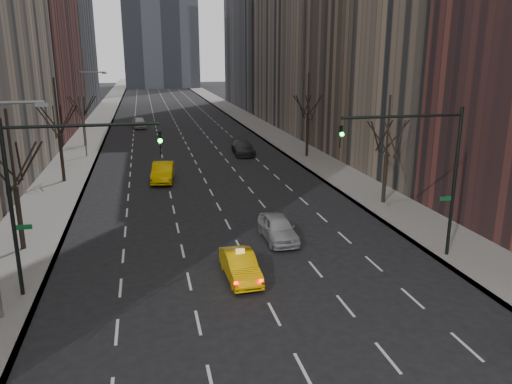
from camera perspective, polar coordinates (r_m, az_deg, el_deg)
sidewalk_left at (r=81.52m, az=-17.82°, el=7.19°), size 4.50×320.00×0.15m
sidewalk_right at (r=83.00m, az=-0.59°, el=8.05°), size 4.50×320.00×0.15m
tree_lw_b at (r=30.17m, az=-25.78°, el=0.50°), size 3.36×3.50×7.82m
tree_lw_c at (r=45.54m, az=-21.53°, el=5.94°), size 3.36×3.50×8.74m
tree_lw_d at (r=63.30m, az=-19.16°, el=8.10°), size 3.36×3.50×7.36m
tree_rw_b at (r=37.31m, az=14.67°, el=4.14°), size 3.36×3.50×7.82m
tree_rw_c at (r=53.68m, az=5.92°, el=8.21°), size 3.36×3.50×8.74m
traffic_mast_left at (r=23.46m, az=-22.53°, el=1.43°), size 6.69×0.39×8.00m
traffic_mast_right at (r=27.03m, az=19.01°, el=3.48°), size 6.69×0.39×8.00m
streetlight_far at (r=56.04m, az=-18.89°, el=9.40°), size 2.83×0.22×9.00m
taxi_sedan at (r=24.79m, az=-1.80°, el=-8.43°), size 1.57×4.09×1.33m
silver_sedan_ahead at (r=29.72m, az=2.52°, el=-4.14°), size 1.80×4.40×1.50m
far_taxi at (r=44.23m, az=-10.58°, el=2.26°), size 2.32×5.19×1.65m
far_suv_grey at (r=55.48m, az=-1.49°, el=5.10°), size 2.39×5.39×1.54m
far_car_white at (r=78.05m, az=-13.21°, el=7.73°), size 2.24×4.87×1.62m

